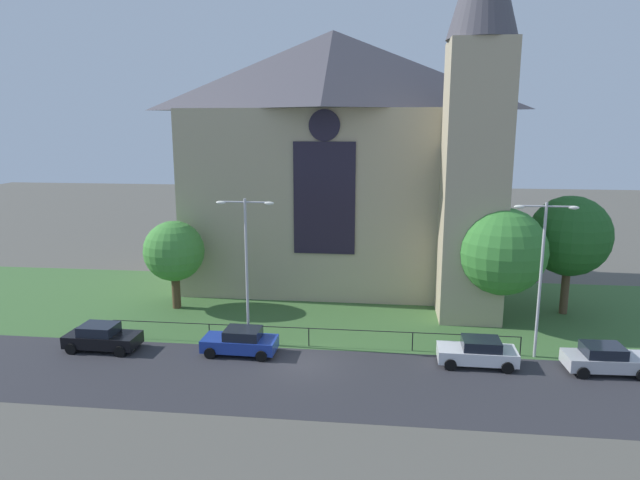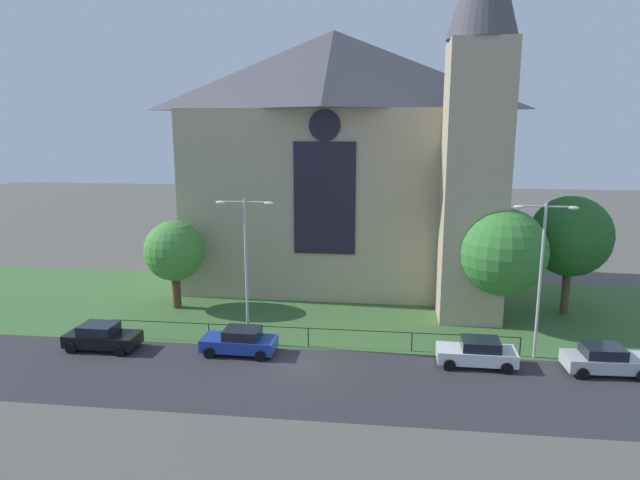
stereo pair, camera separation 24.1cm
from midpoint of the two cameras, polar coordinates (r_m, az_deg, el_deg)
The scene contains 14 objects.
ground at distance 40.77m, azimuth 0.18°, elevation -6.73°, with size 160.00×160.00×0.00m, color #56544C.
road_asphalt at distance 29.72m, azimuth -2.50°, elevation -13.98°, with size 120.00×8.00×0.01m, color #2D2D33.
grass_verge at distance 38.89m, azimuth -0.15°, elevation -7.65°, with size 120.00×20.00×0.01m, color #3D6633.
church_building at distance 44.97m, azimuth 2.03°, elevation 8.35°, with size 23.20×16.20×26.00m.
iron_railing at distance 33.44m, azimuth -1.36°, elevation -9.21°, with size 24.27×0.07×1.13m.
tree_right_far at distance 41.40m, azimuth 23.89°, elevation 0.36°, with size 5.45×5.45×8.21m.
tree_left_near at distance 40.66m, azimuth -14.78°, elevation -1.13°, with size 4.24×4.24×6.28m.
tree_right_near at distance 37.62m, azimuth 17.87°, elevation -1.13°, with size 5.62×5.62×7.73m.
streetlamp_near at distance 32.70m, azimuth -7.71°, elevation -1.42°, with size 3.37×0.26×8.74m.
streetlamp_far at distance 32.81m, azimuth 21.43°, elevation -2.06°, with size 3.37×0.26×8.77m.
parked_car_black at distance 35.42m, azimuth -21.46°, elevation -9.18°, with size 4.23×2.08×1.51m.
parked_car_blue at distance 32.77m, azimuth -8.29°, elevation -10.16°, with size 4.24×2.09×1.51m.
parked_car_white at distance 32.15m, azimuth 15.52°, elevation -10.92°, with size 4.22×2.07×1.51m.
parked_car_silver at distance 33.66m, azimuth 26.81°, elevation -10.74°, with size 4.26×2.15×1.51m.
Camera 1 is at (4.22, -28.46, 12.85)m, focal length 31.49 mm.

